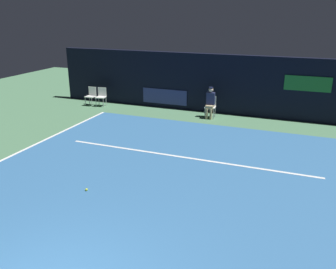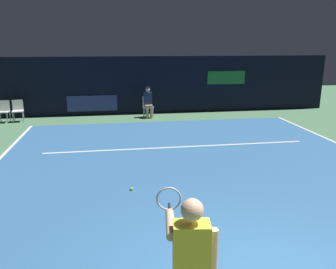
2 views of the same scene
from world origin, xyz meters
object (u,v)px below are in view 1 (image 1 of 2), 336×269
at_px(line_judge_on_chair, 210,102).
at_px(tennis_ball, 86,190).
at_px(courtside_chair_near, 91,95).
at_px(courtside_chair_far, 101,96).

height_order(line_judge_on_chair, tennis_ball, line_judge_on_chair).
relative_size(line_judge_on_chair, courtside_chair_near, 1.50).
xyz_separation_m(courtside_chair_far, tennis_ball, (4.25, -7.69, -0.46)).
relative_size(courtside_chair_far, tennis_ball, 12.94).
distance_m(line_judge_on_chair, courtside_chair_near, 5.95).
xyz_separation_m(line_judge_on_chair, courtside_chair_near, (-5.95, 0.00, -0.18)).
bearing_deg(tennis_ball, line_judge_on_chair, 81.37).
relative_size(courtside_chair_near, courtside_chair_far, 1.00).
bearing_deg(line_judge_on_chair, courtside_chair_near, 180.00).
relative_size(line_judge_on_chair, courtside_chair_far, 1.50).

